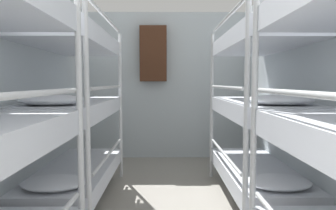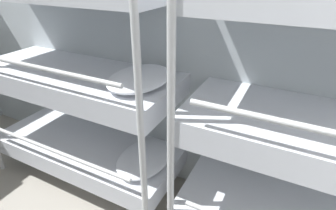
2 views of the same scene
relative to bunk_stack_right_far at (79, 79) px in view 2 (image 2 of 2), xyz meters
name	(u,v)px [view 2 (image 2 of 2)]	position (x,y,z in m)	size (l,w,h in m)	color
wall_right	(174,53)	(0.39, -0.67, 0.20)	(0.06, 5.38, 2.46)	silver
bunk_stack_right_far	(79,79)	(0.00, 0.00, 0.00)	(0.72, 1.77, 1.97)	silver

